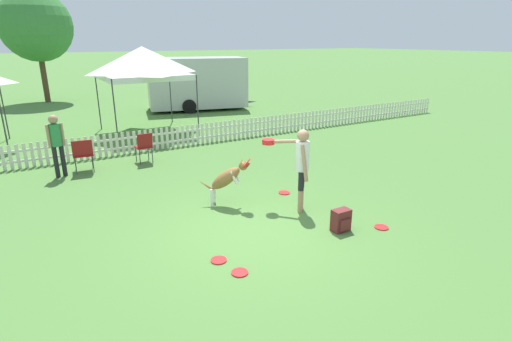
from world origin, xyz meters
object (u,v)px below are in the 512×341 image
at_px(folding_chair_center, 144,145).
at_px(spectator_standing, 56,140).
at_px(frisbee_far_scatter, 381,227).
at_px(backpack_on_grass, 341,220).
at_px(leaping_dog, 227,178).
at_px(folding_chair_blue_left, 83,152).
at_px(tree_right_grove, 36,26).
at_px(frisbee_near_handler, 240,272).
at_px(handler_person, 299,160).
at_px(canopy_tent_main, 143,63).
at_px(equipment_trailer, 197,82).
at_px(frisbee_midfield, 219,260).
at_px(frisbee_near_dog, 284,193).

relative_size(folding_chair_center, spectator_standing, 0.55).
height_order(frisbee_far_scatter, backpack_on_grass, backpack_on_grass).
relative_size(leaping_dog, folding_chair_blue_left, 1.18).
bearing_deg(tree_right_grove, frisbee_far_scatter, -79.09).
distance_m(leaping_dog, tree_right_grove, 19.23).
bearing_deg(tree_right_grove, leaping_dog, -83.73).
height_order(frisbee_far_scatter, folding_chair_blue_left, folding_chair_blue_left).
height_order(frisbee_near_handler, folding_chair_center, folding_chair_center).
xyz_separation_m(handler_person, frisbee_near_handler, (-2.22, -1.50, -1.10)).
bearing_deg(canopy_tent_main, equipment_trailer, 46.79).
height_order(leaping_dog, tree_right_grove, tree_right_grove).
bearing_deg(spectator_standing, frisbee_near_handler, 94.77).
distance_m(leaping_dog, spectator_standing, 4.92).
height_order(handler_person, leaping_dog, handler_person).
bearing_deg(folding_chair_blue_left, frisbee_far_scatter, 129.38).
xyz_separation_m(frisbee_far_scatter, backpack_on_grass, (-0.76, 0.32, 0.20)).
xyz_separation_m(folding_chair_blue_left, equipment_trailer, (6.72, 8.05, 0.80)).
xyz_separation_m(leaping_dog, frisbee_near_handler, (-1.05, -2.48, -0.63)).
relative_size(frisbee_far_scatter, spectator_standing, 0.16).
relative_size(handler_person, canopy_tent_main, 0.54).
bearing_deg(equipment_trailer, backpack_on_grass, -88.77).
bearing_deg(folding_chair_center, frisbee_far_scatter, 110.19).
bearing_deg(equipment_trailer, folding_chair_center, -108.59).
height_order(frisbee_near_handler, folding_chair_blue_left, folding_chair_blue_left).
distance_m(frisbee_far_scatter, equipment_trailer, 14.84).
relative_size(folding_chair_center, canopy_tent_main, 0.28).
distance_m(folding_chair_blue_left, canopy_tent_main, 5.40).
xyz_separation_m(frisbee_far_scatter, folding_chair_blue_left, (-4.34, 6.54, 0.54)).
height_order(leaping_dog, frisbee_far_scatter, leaping_dog).
xyz_separation_m(handler_person, tree_right_grove, (-3.23, 19.77, 3.03)).
height_order(folding_chair_blue_left, folding_chair_center, folding_chair_blue_left).
relative_size(equipment_trailer, tree_right_grove, 0.95).
bearing_deg(folding_chair_center, folding_chair_blue_left, -1.27).
height_order(frisbee_near_handler, frisbee_midfield, same).
xyz_separation_m(folding_chair_blue_left, canopy_tent_main, (2.94, 4.03, 2.06)).
bearing_deg(frisbee_near_dog, handler_person, -108.06).
bearing_deg(handler_person, tree_right_grove, 49.83).
distance_m(backpack_on_grass, spectator_standing, 7.48).
distance_m(backpack_on_grass, folding_chair_center, 6.54).
xyz_separation_m(canopy_tent_main, tree_right_grove, (-2.70, 10.73, 1.52)).
distance_m(handler_person, canopy_tent_main, 9.18).
xyz_separation_m(handler_person, frisbee_far_scatter, (0.87, -1.53, -1.10)).
relative_size(frisbee_midfield, folding_chair_center, 0.30).
bearing_deg(frisbee_midfield, handler_person, 23.29).
bearing_deg(canopy_tent_main, folding_chair_blue_left, -126.13).
distance_m(handler_person, spectator_standing, 6.40).
xyz_separation_m(frisbee_midfield, equipment_trailer, (5.59, 14.07, 1.35)).
relative_size(backpack_on_grass, spectator_standing, 0.26).
distance_m(leaping_dog, folding_chair_blue_left, 4.65).
relative_size(leaping_dog, equipment_trailer, 0.19).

